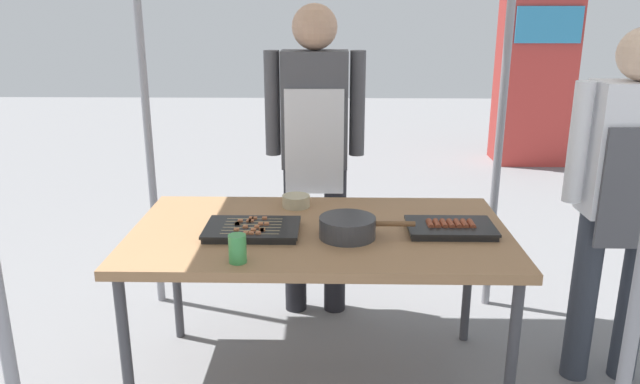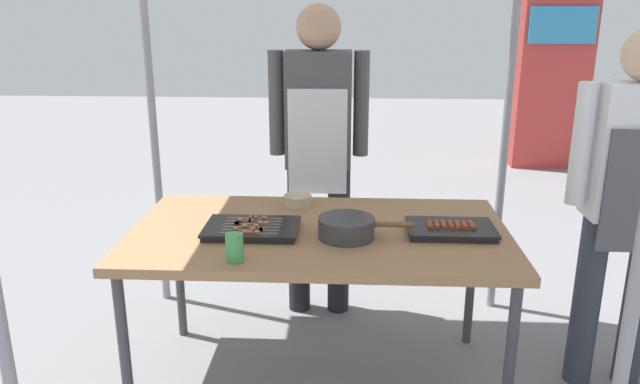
% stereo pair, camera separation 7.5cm
% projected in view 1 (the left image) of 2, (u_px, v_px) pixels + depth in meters
% --- Properties ---
extents(ground_plane, '(18.00, 18.00, 0.00)m').
position_uv_depth(ground_plane, '(320.00, 381.00, 2.82)').
color(ground_plane, slate).
extents(stall_table, '(1.60, 0.90, 0.75)m').
position_uv_depth(stall_table, '(320.00, 241.00, 2.61)').
color(stall_table, '#9E724C').
rests_on(stall_table, ground).
extents(tray_grilled_sausages, '(0.36, 0.24, 0.05)m').
position_uv_depth(tray_grilled_sausages, '(450.00, 228.00, 2.56)').
color(tray_grilled_sausages, black).
rests_on(tray_grilled_sausages, stall_table).
extents(tray_meat_skewers, '(0.39, 0.27, 0.04)m').
position_uv_depth(tray_meat_skewers, '(252.00, 229.00, 2.55)').
color(tray_meat_skewers, black).
rests_on(tray_meat_skewers, stall_table).
extents(cooking_wok, '(0.39, 0.23, 0.09)m').
position_uv_depth(cooking_wok, '(348.00, 226.00, 2.49)').
color(cooking_wok, '#38383A').
rests_on(cooking_wok, stall_table).
extents(condiment_bowl, '(0.13, 0.13, 0.05)m').
position_uv_depth(condiment_bowl, '(296.00, 201.00, 2.88)').
color(condiment_bowl, '#BFB28C').
rests_on(condiment_bowl, stall_table).
extents(drink_cup_near_edge, '(0.07, 0.07, 0.11)m').
position_uv_depth(drink_cup_near_edge, '(238.00, 249.00, 2.25)').
color(drink_cup_near_edge, '#3F994C').
rests_on(drink_cup_near_edge, stall_table).
extents(vendor_woman, '(0.52, 0.23, 1.67)m').
position_uv_depth(vendor_woman, '(315.00, 138.00, 3.20)').
color(vendor_woman, black).
rests_on(vendor_woman, ground).
extents(customer_nearby, '(0.52, 0.23, 1.59)m').
position_uv_depth(customer_nearby, '(626.00, 184.00, 2.59)').
color(customer_nearby, '#333842').
rests_on(customer_nearby, ground).
extents(neighbor_stall_left, '(0.73, 0.58, 1.85)m').
position_uv_depth(neighbor_stall_left, '(534.00, 77.00, 6.54)').
color(neighbor_stall_left, '#BF3833').
rests_on(neighbor_stall_left, ground).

